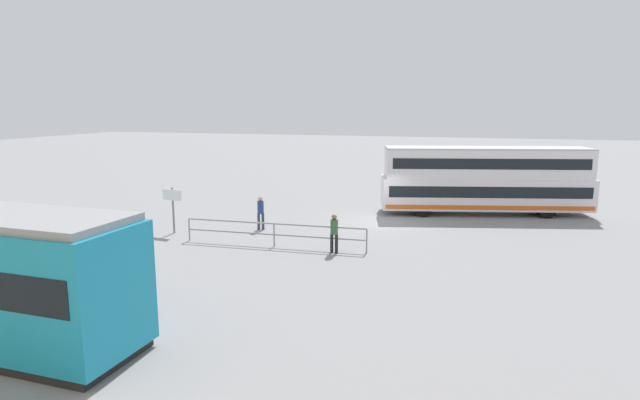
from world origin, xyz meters
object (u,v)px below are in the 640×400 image
Objects in this scene: double_decker_bus at (485,180)px; pedestrian_near_railing at (261,211)px; info_sign at (173,202)px; pedestrian_crossing at (334,231)px.

pedestrian_near_railing is (10.89, 7.51, -0.99)m from double_decker_bus.
info_sign is at bearing 26.28° from pedestrian_near_railing.
info_sign is (3.87, 1.91, 0.59)m from pedestrian_near_railing.
double_decker_bus reaches higher than pedestrian_crossing.
info_sign reaches higher than pedestrian_near_railing.
double_decker_bus is at bearing -120.30° from pedestrian_crossing.
pedestrian_crossing is at bearing 59.70° from double_decker_bus.
double_decker_bus is 12.28m from pedestrian_crossing.
pedestrian_near_railing is at bearing -153.72° from info_sign.
pedestrian_near_railing is at bearing 34.58° from double_decker_bus.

